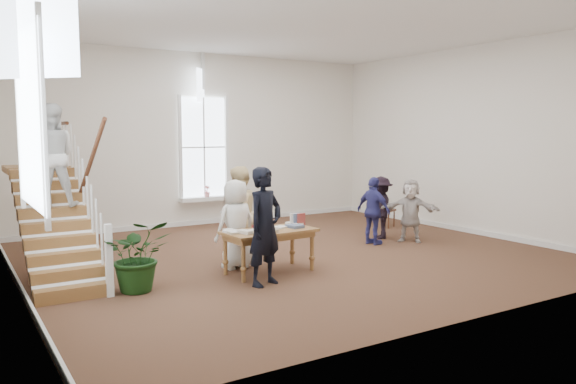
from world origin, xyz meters
TOP-DOWN VIEW (x-y plane):
  - ground at (0.00, 0.00)m, footprint 10.00×10.00m
  - room_shell at (-0.00, 4.39)m, footprint 10.49×10.00m
  - staircase at (-4.34, 0.75)m, footprint 1.10×4.10m
  - library_table at (-1.12, -0.94)m, footprint 1.66×0.90m
  - police_officer at (-1.56, -1.60)m, footprint 0.81×0.66m
  - elderly_woman at (-1.46, -0.35)m, footprint 0.85×0.61m
  - person_yellow at (-1.16, 0.15)m, footprint 1.10×1.03m
  - woman_cluster_a at (2.06, 0.01)m, footprint 0.52×0.92m
  - woman_cluster_b at (2.66, 0.46)m, footprint 0.94×1.07m
  - woman_cluster_c at (2.96, -0.19)m, footprint 1.17×1.26m
  - floor_plant at (-3.40, -0.89)m, footprint 1.17×1.07m
  - side_chair at (3.76, 1.64)m, footprint 0.54×0.54m

SIDE VIEW (x-z plane):
  - ground at x=0.00m, z-range 0.00..0.00m
  - room_shell at x=0.00m, z-range -4.60..5.40m
  - side_chair at x=3.76m, z-range 0.05..1.01m
  - floor_plant at x=-3.40m, z-range 0.00..1.13m
  - library_table at x=-1.12m, z-range 0.27..1.09m
  - woman_cluster_c at x=2.96m, z-range 0.00..1.41m
  - woman_cluster_b at x=2.66m, z-range 0.00..1.44m
  - woman_cluster_a at x=2.06m, z-range 0.00..1.48m
  - elderly_woman at x=-1.46m, z-range 0.00..1.61m
  - person_yellow at x=-1.16m, z-range 0.00..1.81m
  - police_officer at x=-1.56m, z-range 0.00..1.90m
  - staircase at x=-4.34m, z-range 0.16..3.08m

